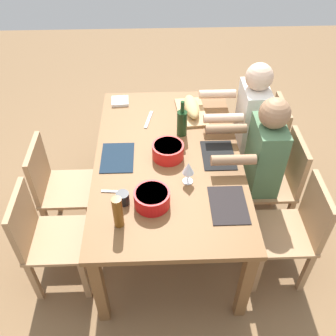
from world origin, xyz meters
TOP-DOWN VIEW (x-y plane):
  - ground_plane at (0.00, 0.00)m, footprint 8.00×8.00m
  - dining_table at (0.00, 0.00)m, footprint 1.72×1.04m
  - chair_far_left at (-0.47, 0.84)m, footprint 0.40×0.40m
  - chair_far_center at (0.00, 0.84)m, footprint 0.40×0.40m
  - chair_near_left at (-0.47, -0.84)m, footprint 0.40×0.40m
  - chair_near_center at (0.00, -0.84)m, footprint 0.40×0.40m
  - diner_near_center at (0.00, -0.66)m, footprint 0.41×0.53m
  - chair_near_right at (0.47, -0.84)m, footprint 0.40×0.40m
  - diner_near_right at (0.47, -0.66)m, footprint 0.41×0.53m
  - serving_bowl_salad at (0.00, 0.00)m, footprint 0.22×0.22m
  - serving_bowl_fruit at (-0.45, 0.12)m, footprint 0.22×0.22m
  - cutting_board at (0.53, -0.21)m, footprint 0.42×0.25m
  - bread_loaf at (0.53, -0.21)m, footprint 0.33×0.14m
  - wine_bottle at (0.26, -0.11)m, footprint 0.08×0.08m
  - beer_bottle at (-0.60, 0.31)m, footprint 0.06×0.06m
  - wine_glass at (-0.26, -0.12)m, footprint 0.08×0.08m
  - cup_far_left at (-0.43, 0.30)m, footprint 0.08×0.08m
  - fork_far_left at (-0.33, 0.36)m, footprint 0.03×0.17m
  - placemat_far_center at (0.00, 0.36)m, footprint 0.32×0.23m
  - placemat_near_left at (-0.47, -0.36)m, footprint 0.32×0.23m
  - placemat_near_center at (0.00, -0.36)m, footprint 0.32×0.23m
  - carving_knife at (0.45, 0.14)m, footprint 0.23×0.07m
  - napkin_stack at (0.71, 0.38)m, footprint 0.15×0.15m

SIDE VIEW (x-z plane):
  - ground_plane at x=0.00m, z-range 0.00..0.00m
  - chair_far_left at x=-0.47m, z-range 0.06..0.91m
  - chair_far_center at x=0.00m, z-range 0.06..0.91m
  - chair_near_left at x=-0.47m, z-range 0.06..0.91m
  - chair_near_center at x=0.00m, z-range 0.06..0.91m
  - chair_near_right at x=0.47m, z-range 0.06..0.91m
  - dining_table at x=0.00m, z-range 0.29..1.03m
  - diner_near_center at x=0.00m, z-range 0.10..1.30m
  - diner_near_right at x=0.47m, z-range 0.10..1.30m
  - placemat_far_center at x=0.00m, z-range 0.74..0.75m
  - placemat_near_left at x=-0.47m, z-range 0.74..0.75m
  - placemat_near_center at x=0.00m, z-range 0.74..0.75m
  - fork_far_left at x=-0.33m, z-range 0.74..0.75m
  - carving_knife at x=0.45m, z-range 0.74..0.75m
  - cutting_board at x=0.53m, z-range 0.74..0.76m
  - napkin_stack at x=0.71m, z-range 0.74..0.76m
  - cup_far_left at x=-0.43m, z-range 0.74..0.82m
  - serving_bowl_fruit at x=-0.45m, z-range 0.75..0.85m
  - serving_bowl_salad at x=0.00m, z-range 0.75..0.85m
  - bread_loaf at x=0.53m, z-range 0.76..0.85m
  - wine_bottle at x=0.26m, z-range 0.70..0.99m
  - beer_bottle at x=-0.60m, z-range 0.74..0.96m
  - wine_glass at x=-0.26m, z-range 0.77..0.94m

